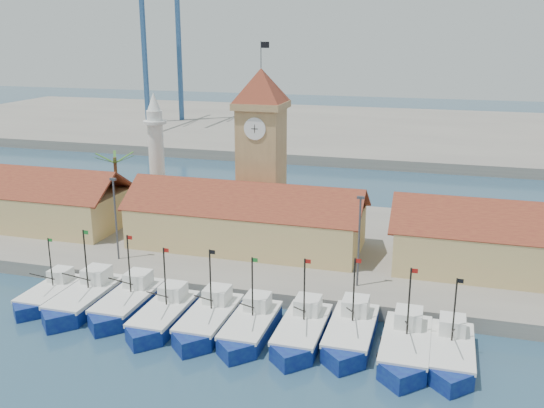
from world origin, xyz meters
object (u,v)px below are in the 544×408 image
(boat_5, at_px, (250,328))
(clock_tower, at_px, (261,147))
(boat_0, at_px, (49,295))
(minaret, at_px, (156,155))

(boat_5, relative_size, clock_tower, 0.43)
(boat_0, xyz_separation_m, boat_5, (20.87, -1.12, 0.07))
(boat_0, height_order, clock_tower, clock_tower)
(clock_tower, height_order, minaret, clock_tower)
(boat_0, bearing_deg, boat_5, -3.08)
(clock_tower, xyz_separation_m, minaret, (-15.00, 2.00, -2.23))
(boat_5, xyz_separation_m, minaret, (-21.23, 25.94, 8.97))
(minaret, bearing_deg, boat_5, -50.70)
(boat_5, bearing_deg, clock_tower, 104.60)
(boat_0, distance_m, minaret, 26.41)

